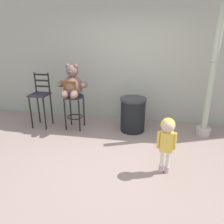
{
  "coord_description": "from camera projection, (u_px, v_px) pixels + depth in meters",
  "views": [
    {
      "loc": [
        0.53,
        -2.88,
        1.94
      ],
      "look_at": [
        -0.15,
        0.67,
        0.64
      ],
      "focal_mm": 33.55,
      "sensor_mm": 36.0,
      "label": 1
    }
  ],
  "objects": [
    {
      "name": "trash_bin",
      "position": [
        133.0,
        114.0,
        4.49
      ],
      "size": [
        0.56,
        0.56,
        0.74
      ],
      "color": "black",
      "rests_on": "ground_plane"
    },
    {
      "name": "lamppost",
      "position": [
        210.0,
        87.0,
        4.03
      ],
      "size": [
        0.28,
        0.28,
        2.62
      ],
      "color": "#AF9F97",
      "rests_on": "ground_plane"
    },
    {
      "name": "ground_plane",
      "position": [
        113.0,
        163.0,
        3.42
      ],
      "size": [
        24.0,
        24.0,
        0.0
      ],
      "primitive_type": "plane",
      "color": "gray"
    },
    {
      "name": "building_wall",
      "position": [
        131.0,
        34.0,
        4.73
      ],
      "size": [
        7.52,
        0.3,
        3.99
      ],
      "primitive_type": "cube",
      "color": "#9D9E8F",
      "rests_on": "ground_plane"
    },
    {
      "name": "bar_stool_with_teddy",
      "position": [
        74.0,
        105.0,
        4.56
      ],
      "size": [
        0.42,
        0.42,
        0.75
      ],
      "color": "#251E2D",
      "rests_on": "ground_plane"
    },
    {
      "name": "teddy_bear",
      "position": [
        72.0,
        85.0,
        4.37
      ],
      "size": [
        0.65,
        0.59,
        0.68
      ],
      "color": "brown",
      "rests_on": "bar_stool_with_teddy"
    },
    {
      "name": "bar_chair_empty",
      "position": [
        40.0,
        97.0,
        4.64
      ],
      "size": [
        0.39,
        0.39,
        1.2
      ],
      "color": "#251E2D",
      "rests_on": "ground_plane"
    },
    {
      "name": "child_walking",
      "position": [
        167.0,
        134.0,
        2.98
      ],
      "size": [
        0.28,
        0.22,
        0.87
      ],
      "rotation": [
        0.0,
        0.0,
        0.83
      ],
      "color": "#CE9EAD",
      "rests_on": "ground_plane"
    }
  ]
}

